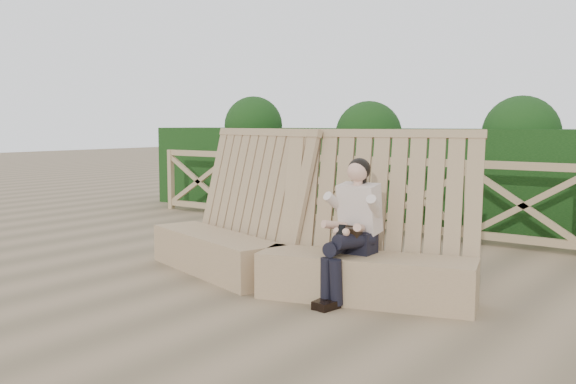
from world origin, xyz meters
The scene contains 5 objects.
ground centered at (0.00, 0.00, 0.00)m, with size 60.00×60.00×0.00m, color brown.
bench centered at (0.15, 0.31, 0.39)m, with size 3.82×1.28×1.55m.
woman centered at (0.93, 0.20, 0.69)m, with size 0.37×0.77×1.27m.
guardrail centered at (0.00, 3.50, 0.55)m, with size 10.10×0.09×1.10m.
hedge centered at (0.00, 4.70, 0.75)m, with size 12.00×1.20×1.50m, color black.
Camera 1 is at (3.87, -4.66, 1.57)m, focal length 40.00 mm.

